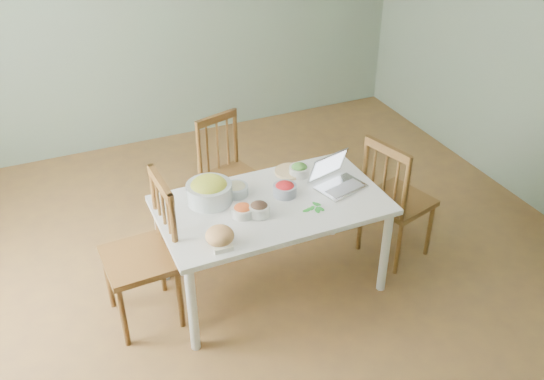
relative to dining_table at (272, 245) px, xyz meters
name	(u,v)px	position (x,y,z in m)	size (l,w,h in m)	color
floor	(263,282)	(-0.05, 0.04, -0.35)	(5.00, 5.00, 0.00)	brown
wall_back	(156,6)	(-0.05, 2.54, 1.00)	(5.00, 0.00, 2.70)	slate
dining_table	(272,245)	(0.00, 0.00, 0.00)	(1.50, 0.84, 0.70)	white
chair_far	(232,176)	(0.01, 0.79, 0.11)	(0.41, 0.39, 0.93)	#452910
chair_left	(138,256)	(-0.90, 0.04, 0.16)	(0.45, 0.43, 1.03)	#452910
chair_right	(399,198)	(1.00, -0.03, 0.14)	(0.44, 0.42, 0.99)	#452910
bread_boule	(220,236)	(-0.46, -0.27, 0.41)	(0.17, 0.17, 0.11)	tan
butter_stick	(224,249)	(-0.46, -0.35, 0.37)	(0.11, 0.03, 0.03)	white
bowl_squash	(209,190)	(-0.37, 0.19, 0.44)	(0.30, 0.30, 0.17)	gold
bowl_carrot	(243,210)	(-0.23, -0.06, 0.39)	(0.14, 0.14, 0.08)	#DC5822
bowl_onion	(236,189)	(-0.18, 0.19, 0.39)	(0.16, 0.16, 0.09)	#FEFBBE
bowl_mushroom	(259,209)	(-0.13, -0.09, 0.40)	(0.14, 0.14, 0.09)	black
bowl_redpep	(285,189)	(0.12, 0.05, 0.40)	(0.16, 0.16, 0.09)	#AE222F
bowl_broccoli	(299,170)	(0.32, 0.25, 0.40)	(0.14, 0.14, 0.09)	#326A25
flatbread	(290,171)	(0.27, 0.30, 0.36)	(0.22, 0.22, 0.02)	#CFB38B
basil_bunch	(313,208)	(0.21, -0.17, 0.36)	(0.17, 0.17, 0.02)	#0E5A13
laptop	(342,175)	(0.51, -0.03, 0.46)	(0.31, 0.28, 0.21)	silver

